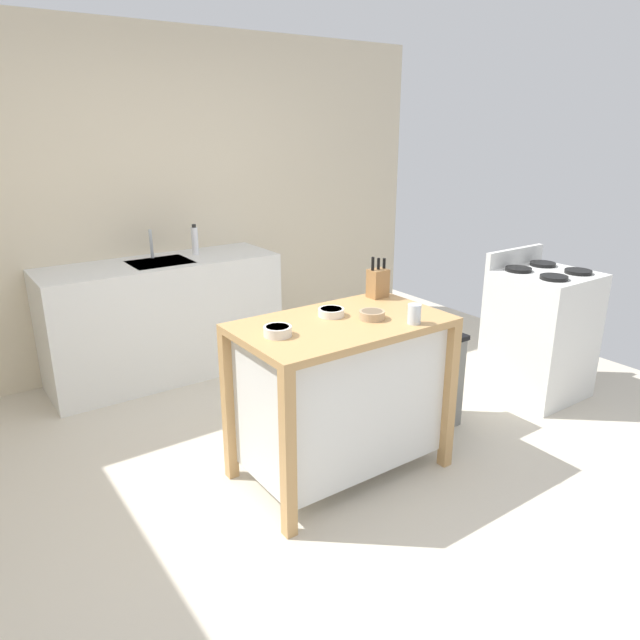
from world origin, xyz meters
TOP-DOWN VIEW (x-y plane):
  - ground_plane at (0.00, 0.00)m, footprint 6.15×6.15m
  - wall_back at (0.00, 2.25)m, footprint 5.15×0.10m
  - kitchen_island at (0.23, 0.03)m, footprint 1.13×0.67m
  - knife_block at (0.67, 0.26)m, footprint 0.11×0.09m
  - bowl_ceramic_small at (-0.16, 0.03)m, footprint 0.14×0.14m
  - bowl_stoneware_deep at (0.38, -0.04)m, footprint 0.14×0.14m
  - bowl_ceramic_wide at (0.23, 0.13)m, footprint 0.14×0.14m
  - drinking_cup at (0.51, -0.22)m, footprint 0.07×0.07m
  - trash_bin at (1.04, 0.12)m, footprint 0.36×0.28m
  - sink_counter at (-0.07, 1.90)m, footprint 1.76×0.60m
  - sink_faucet at (-0.07, 2.04)m, footprint 0.02×0.02m
  - bottle_hand_soap at (0.26, 1.97)m, footprint 0.05×0.05m
  - stove at (2.03, 0.03)m, footprint 0.60×0.60m

SIDE VIEW (x-z plane):
  - ground_plane at x=0.00m, z-range 0.00..0.00m
  - trash_bin at x=1.04m, z-range 0.00..0.63m
  - sink_counter at x=-0.07m, z-range 0.00..0.92m
  - stove at x=2.03m, z-range -0.05..0.98m
  - kitchen_island at x=0.23m, z-range 0.05..0.96m
  - bowl_ceramic_wide at x=0.23m, z-range 0.91..0.95m
  - bowl_stoneware_deep at x=0.38m, z-range 0.91..0.95m
  - bowl_ceramic_small at x=-0.16m, z-range 0.91..0.96m
  - drinking_cup at x=0.51m, z-range 0.91..1.01m
  - knife_block at x=0.67m, z-range 0.87..1.12m
  - sink_faucet at x=-0.07m, z-range 0.91..1.13m
  - bottle_hand_soap at x=0.26m, z-range 0.91..1.15m
  - wall_back at x=0.00m, z-range 0.00..2.60m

